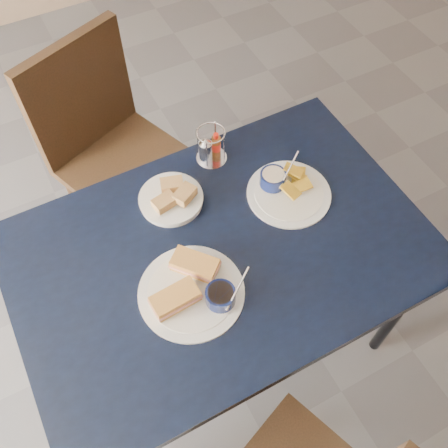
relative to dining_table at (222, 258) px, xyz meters
name	(u,v)px	position (x,y,z in m)	size (l,w,h in m)	color
ground	(195,307)	(-0.05, 0.18, -0.69)	(6.00, 6.00, 0.00)	#4C4C51
dining_table	(222,258)	(0.00, 0.00, 0.00)	(1.32, 0.88, 0.75)	black
chair_far	(114,136)	(-0.10, 0.79, -0.12)	(0.60, 0.60, 1.00)	black
sandwich_plate	(194,288)	(-0.14, -0.09, 0.08)	(0.33, 0.32, 0.12)	white
plantain_plate	(284,187)	(0.30, 0.11, 0.08)	(0.29, 0.29, 0.12)	white
bread_basket	(172,198)	(-0.06, 0.24, 0.08)	(0.21, 0.21, 0.07)	white
condiment_caddy	(210,148)	(0.14, 0.35, 0.12)	(0.11, 0.11, 0.14)	silver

